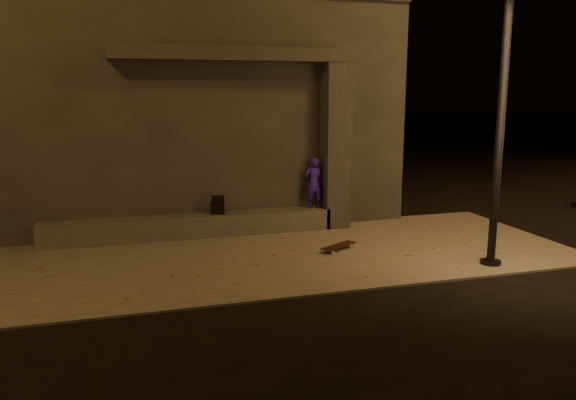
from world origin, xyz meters
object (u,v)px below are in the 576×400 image
object	(u,v)px
skateboard	(339,246)
street_lamp_0	(508,21)
column	(335,146)
skateboarder	(314,183)
backpack	(217,207)

from	to	relation	value
skateboard	street_lamp_0	xyz separation A→B (m)	(2.26, -1.58, 4.04)
column	skateboarder	xyz separation A→B (m)	(-0.50, 0.00, -0.79)
backpack	skateboard	size ratio (longest dim) A/B	0.50
backpack	street_lamp_0	xyz separation A→B (m)	(4.28, -3.41, 3.53)
skateboarder	skateboard	xyz separation A→B (m)	(-0.12, -1.83, -0.93)
backpack	street_lamp_0	world-z (taller)	street_lamp_0
column	backpack	size ratio (longest dim) A/B	8.67
skateboarder	backpack	distance (m)	2.18
backpack	skateboard	bearing A→B (deg)	-32.30
column	skateboarder	world-z (taller)	column
street_lamp_0	skateboard	bearing A→B (deg)	144.90
skateboard	street_lamp_0	bearing A→B (deg)	-65.47
column	street_lamp_0	distance (m)	4.44
column	skateboarder	bearing A→B (deg)	180.00
street_lamp_0	column	bearing A→B (deg)	115.65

